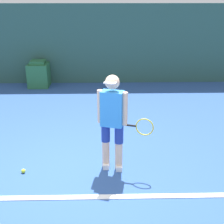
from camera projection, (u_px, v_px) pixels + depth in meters
name	position (u px, v px, depth m)	size (l,w,h in m)	color
ground_plane	(76.00, 175.00, 4.93)	(24.00, 24.00, 0.00)	#2D5193
back_wall	(89.00, 44.00, 9.67)	(24.00, 0.10, 2.43)	#2D564C
court_baseline	(73.00, 197.00, 4.38)	(21.60, 0.10, 0.01)	white
tennis_player	(113.00, 119.00, 4.84)	(0.86, 0.36, 1.56)	beige
tennis_ball	(23.00, 171.00, 4.98)	(0.07, 0.07, 0.07)	#D1E533
covered_chair	(39.00, 74.00, 9.53)	(0.61, 0.66, 0.81)	#28663D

